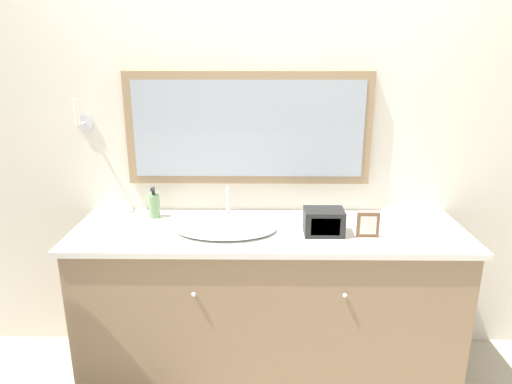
% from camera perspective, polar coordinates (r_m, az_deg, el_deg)
% --- Properties ---
extents(wall_back, '(8.00, 0.18, 2.55)m').
position_cam_1_polar(wall_back, '(2.57, 1.50, 6.66)').
color(wall_back, silver).
rests_on(wall_back, ground_plane).
extents(vanity_counter, '(2.03, 0.61, 0.87)m').
position_cam_1_polar(vanity_counter, '(2.55, 1.52, -13.68)').
color(vanity_counter, '#937556').
rests_on(vanity_counter, ground_plane).
extents(sink_basin, '(0.52, 0.38, 0.18)m').
position_cam_1_polar(sink_basin, '(2.34, -3.78, -4.40)').
color(sink_basin, white).
rests_on(sink_basin, vanity_counter).
extents(soap_bottle, '(0.06, 0.06, 0.17)m').
position_cam_1_polar(soap_bottle, '(2.57, -12.61, -1.64)').
color(soap_bottle, '#709966').
rests_on(soap_bottle, vanity_counter).
extents(appliance_box, '(0.20, 0.14, 0.13)m').
position_cam_1_polar(appliance_box, '(2.30, 8.47, -3.73)').
color(appliance_box, black).
rests_on(appliance_box, vanity_counter).
extents(picture_frame, '(0.11, 0.01, 0.13)m').
position_cam_1_polar(picture_frame, '(2.30, 13.83, -4.03)').
color(picture_frame, brown).
rests_on(picture_frame, vanity_counter).
extents(hand_towel_near_sink, '(0.15, 0.13, 0.04)m').
position_cam_1_polar(hand_towel_near_sink, '(2.62, 17.41, -2.77)').
color(hand_towel_near_sink, white).
rests_on(hand_towel_near_sink, vanity_counter).
extents(metal_tray, '(0.14, 0.12, 0.01)m').
position_cam_1_polar(metal_tray, '(2.51, 21.99, -4.49)').
color(metal_tray, silver).
rests_on(metal_tray, vanity_counter).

